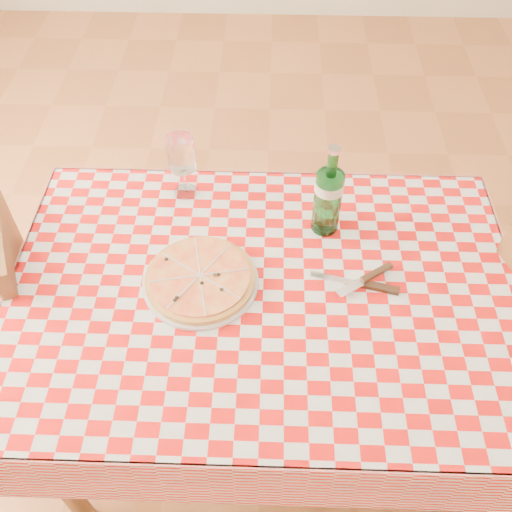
{
  "coord_description": "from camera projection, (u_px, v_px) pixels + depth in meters",
  "views": [
    {
      "loc": [
        0.01,
        -0.88,
        1.9
      ],
      "look_at": [
        -0.02,
        0.06,
        0.82
      ],
      "focal_mm": 40.0,
      "sensor_mm": 36.0,
      "label": 1
    }
  ],
  "objects": [
    {
      "name": "pizza_plate",
      "position": [
        200.0,
        278.0,
        1.44
      ],
      "size": [
        0.35,
        0.35,
        0.04
      ],
      "primitive_type": null,
      "rotation": [
        0.0,
        0.0,
        0.2
      ],
      "color": "gold",
      "rests_on": "tablecloth"
    },
    {
      "name": "tablecloth",
      "position": [
        263.0,
        291.0,
        1.44
      ],
      "size": [
        1.3,
        0.9,
        0.01
      ],
      "primitive_type": "cube",
      "color": "#B30D0B",
      "rests_on": "dining_table"
    },
    {
      "name": "dining_table",
      "position": [
        263.0,
        312.0,
        1.51
      ],
      "size": [
        1.2,
        0.8,
        0.75
      ],
      "color": "brown",
      "rests_on": "ground"
    },
    {
      "name": "water_bottle",
      "position": [
        329.0,
        190.0,
        1.48
      ],
      "size": [
        0.09,
        0.09,
        0.28
      ],
      "primitive_type": null,
      "rotation": [
        0.0,
        0.0,
        0.24
      ],
      "color": "#1A6926",
      "rests_on": "tablecloth"
    },
    {
      "name": "cutlery",
      "position": [
        362.0,
        282.0,
        1.44
      ],
      "size": [
        0.28,
        0.25,
        0.03
      ],
      "primitive_type": null,
      "rotation": [
        0.0,
        0.0,
        0.24
      ],
      "color": "silver",
      "rests_on": "tablecloth"
    },
    {
      "name": "chair_far",
      "position": [
        2.0,
        315.0,
        1.72
      ],
      "size": [
        0.5,
        0.5,
        0.85
      ],
      "rotation": [
        0.0,
        0.0,
        3.54
      ],
      "color": "brown",
      "rests_on": "ground"
    },
    {
      "name": "wine_glass",
      "position": [
        183.0,
        167.0,
        1.6
      ],
      "size": [
        0.1,
        0.1,
        0.2
      ],
      "primitive_type": null,
      "rotation": [
        0.0,
        0.0,
        -0.43
      ],
      "color": "white",
      "rests_on": "tablecloth"
    }
  ]
}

